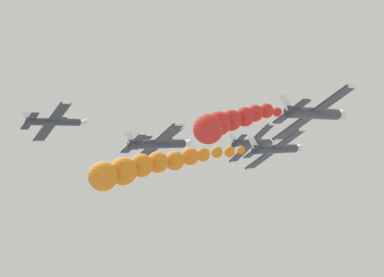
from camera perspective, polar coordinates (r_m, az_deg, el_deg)
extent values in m
cylinder|color=#333842|center=(82.77, 6.43, -0.46)|extent=(1.55, 9.00, 1.55)
cone|color=white|center=(86.96, 8.39, -0.42)|extent=(1.47, 1.20, 1.47)
cube|color=#333842|center=(82.41, 6.31, -0.52)|extent=(7.30, 1.90, 5.88)
cylinder|color=white|center=(84.66, 4.33, -2.43)|extent=(0.51, 1.40, 0.51)
cylinder|color=white|center=(80.36, 8.39, 1.50)|extent=(0.51, 1.40, 0.51)
cube|color=#333842|center=(79.57, 4.74, -0.47)|extent=(3.08, 1.20, 2.51)
cube|color=white|center=(79.83, 4.37, 0.05)|extent=(1.11, 1.10, 1.34)
ellipsoid|color=black|center=(84.41, 6.98, -0.18)|extent=(1.06, 2.20, 1.05)
cylinder|color=#333842|center=(81.55, -3.28, -0.48)|extent=(1.50, 9.00, 1.50)
cone|color=white|center=(85.21, -0.84, -0.44)|extent=(1.43, 1.20, 1.43)
cube|color=#333842|center=(81.23, -3.45, -0.55)|extent=(8.06, 1.90, 4.76)
cylinder|color=white|center=(84.19, -5.35, -2.08)|extent=(0.49, 1.40, 0.49)
cylinder|color=white|center=(78.43, -1.42, 1.10)|extent=(0.49, 1.40, 0.49)
cube|color=#333842|center=(78.81, -5.36, -0.48)|extent=(3.38, 1.20, 2.06)
cube|color=white|center=(79.07, -5.64, 0.09)|extent=(0.92, 1.10, 1.46)
ellipsoid|color=black|center=(82.99, -2.51, -0.17)|extent=(1.04, 2.20, 1.01)
cylinder|color=#333842|center=(68.36, 8.88, -1.11)|extent=(1.52, 9.00, 1.52)
cone|color=white|center=(72.68, 11.08, -1.02)|extent=(1.44, 1.20, 1.44)
cube|color=#333842|center=(68.00, 8.73, -1.19)|extent=(7.86, 1.90, 5.09)
cylinder|color=white|center=(70.32, 6.08, -3.15)|extent=(0.50, 1.40, 0.50)
cylinder|color=white|center=(65.92, 11.55, 0.90)|extent=(0.50, 1.40, 0.50)
cube|color=#333842|center=(65.06, 6.93, -1.15)|extent=(3.30, 1.20, 2.19)
cube|color=white|center=(65.25, 6.53, -0.46)|extent=(0.98, 1.10, 1.42)
ellipsoid|color=black|center=(70.00, 9.50, -0.73)|extent=(1.05, 2.20, 1.02)
sphere|color=orange|center=(62.42, 5.20, -1.22)|extent=(0.94, 0.94, 0.94)
sphere|color=orange|center=(60.55, 3.98, -1.39)|extent=(1.25, 1.25, 1.25)
sphere|color=orange|center=(58.76, 2.64, -1.44)|extent=(1.29, 1.29, 1.29)
sphere|color=orange|center=(57.07, 1.14, -1.69)|extent=(1.53, 1.53, 1.53)
sphere|color=orange|center=(55.23, -0.24, -1.90)|extent=(1.83, 1.83, 1.83)
sphere|color=orange|center=(53.56, -1.84, -2.35)|extent=(1.96, 1.96, 1.96)
sphere|color=orange|center=(52.02, -3.67, -2.51)|extent=(2.09, 2.09, 2.09)
sphere|color=orange|center=(50.35, -5.38, -2.84)|extent=(2.21, 2.21, 2.21)
sphere|color=orange|center=(48.82, -7.31, -3.43)|extent=(2.56, 2.56, 2.56)
sphere|color=orange|center=(47.42, -9.42, -3.96)|extent=(2.62, 2.62, 2.62)
cylinder|color=#333842|center=(66.08, -3.63, -0.58)|extent=(1.52, 9.00, 1.52)
cone|color=white|center=(69.74, -0.63, -0.53)|extent=(1.44, 1.20, 1.44)
cube|color=#333842|center=(65.77, -3.85, -0.66)|extent=(7.87, 1.90, 5.07)
cylinder|color=white|center=(68.70, -6.10, -2.67)|extent=(0.50, 1.40, 0.50)
cylinder|color=white|center=(63.03, -1.39, 1.53)|extent=(0.50, 1.40, 0.50)
cube|color=#333842|center=(63.38, -6.24, -0.59)|extent=(3.31, 1.20, 2.18)
cube|color=white|center=(63.67, -6.60, 0.11)|extent=(0.97, 1.10, 1.43)
ellipsoid|color=black|center=(67.53, -2.69, -0.21)|extent=(1.05, 2.20, 1.02)
cylinder|color=#333842|center=(82.61, -14.41, 1.72)|extent=(1.54, 9.00, 1.54)
cone|color=white|center=(85.53, -11.56, 1.68)|extent=(1.46, 1.20, 1.46)
cube|color=#333842|center=(82.34, -14.62, 1.66)|extent=(7.48, 1.90, 5.65)
cylinder|color=white|center=(85.43, -15.97, -0.23)|extent=(0.50, 1.40, 0.50)
cylinder|color=white|center=(79.39, -13.16, 3.70)|extent=(0.50, 1.40, 0.50)
cube|color=#333842|center=(80.50, -16.80, 1.77)|extent=(3.15, 1.20, 2.42)
cube|color=white|center=(80.94, -17.06, 2.28)|extent=(1.07, 1.10, 1.37)
ellipsoid|color=black|center=(83.87, -13.50, 1.97)|extent=(1.06, 2.20, 1.04)
cylinder|color=#333842|center=(52.58, 12.81, 2.62)|extent=(1.51, 9.00, 1.51)
cone|color=white|center=(57.08, 15.32, 2.44)|extent=(1.44, 1.20, 1.44)
cube|color=#333842|center=(52.20, 12.64, 2.54)|extent=(7.93, 1.90, 4.98)
cylinder|color=white|center=(54.20, 9.03, -0.08)|extent=(0.50, 1.40, 0.50)
cylinder|color=white|center=(50.54, 16.54, 5.34)|extent=(0.50, 1.40, 0.50)
cube|color=#333842|center=(49.15, 10.50, 2.83)|extent=(3.33, 1.20, 2.15)
cube|color=white|center=(49.35, 9.96, 3.72)|extent=(0.96, 1.10, 1.44)
ellipsoid|color=black|center=(54.29, 13.50, 2.99)|extent=(1.05, 2.20, 1.02)
sphere|color=red|center=(46.85, 9.00, 2.79)|extent=(0.82, 0.82, 0.82)
sphere|color=red|center=(45.52, 7.87, 2.93)|extent=(1.25, 1.25, 1.25)
sphere|color=red|center=(44.20, 6.66, 2.68)|extent=(1.41, 1.41, 1.41)
sphere|color=red|center=(42.78, 5.60, 2.31)|extent=(1.57, 1.57, 1.57)
sphere|color=red|center=(41.57, 4.14, 1.93)|extent=(1.67, 1.67, 1.67)
sphere|color=red|center=(40.25, 2.82, 1.60)|extent=(1.86, 1.86, 1.86)
sphere|color=red|center=(38.78, 1.72, 1.01)|extent=(2.22, 2.22, 2.22)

